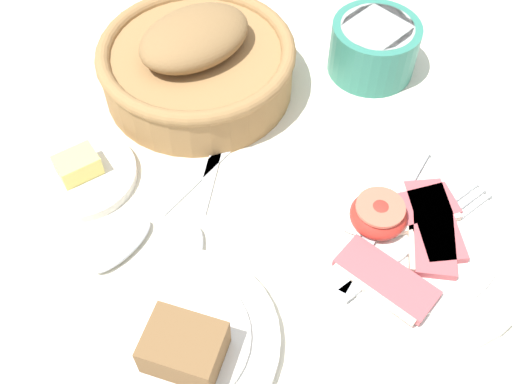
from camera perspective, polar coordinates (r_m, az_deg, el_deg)
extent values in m
plane|color=beige|center=(0.55, 7.74, -6.18)|extent=(3.00, 3.00, 0.00)
cylinder|color=silver|center=(0.57, 13.77, -3.59)|extent=(0.25, 0.25, 0.01)
cylinder|color=silver|center=(0.57, 13.93, -3.15)|extent=(0.18, 0.18, 0.00)
cube|color=#BC5156|center=(0.57, 16.62, -2.62)|extent=(0.06, 0.10, 0.01)
cube|color=beige|center=(0.56, 15.09, -2.75)|extent=(0.03, 0.08, 0.01)
cube|color=#BC5156|center=(0.53, 12.29, -8.02)|extent=(0.07, 0.09, 0.01)
cube|color=beige|center=(0.52, 11.32, -9.21)|extent=(0.05, 0.08, 0.01)
cube|color=#BC5156|center=(0.57, 14.97, -1.49)|extent=(0.08, 0.04, 0.01)
cube|color=beige|center=(0.57, 15.67, -2.74)|extent=(0.07, 0.02, 0.01)
cube|color=#BC5156|center=(0.56, 16.58, -4.81)|extent=(0.06, 0.07, 0.01)
cube|color=beige|center=(0.55, 14.96, -4.64)|extent=(0.04, 0.06, 0.01)
ellipsoid|color=red|center=(0.55, 11.57, -2.16)|extent=(0.05, 0.05, 0.03)
cylinder|color=#DB664C|center=(0.54, 11.78, -1.43)|extent=(0.04, 0.04, 0.00)
ellipsoid|color=white|center=(0.57, 10.66, -1.55)|extent=(0.07, 0.06, 0.01)
ellipsoid|color=yellow|center=(0.56, 11.23, -1.03)|extent=(0.02, 0.02, 0.01)
cube|color=silver|center=(0.54, 12.34, -6.58)|extent=(0.11, 0.04, 0.00)
cube|color=silver|center=(0.58, 17.39, -2.54)|extent=(0.03, 0.02, 0.00)
cube|color=silver|center=(0.59, 20.23, -1.18)|extent=(0.04, 0.02, 0.00)
cube|color=silver|center=(0.60, 19.66, -0.69)|extent=(0.04, 0.02, 0.00)
cube|color=silver|center=(0.60, 19.10, -0.21)|extent=(0.04, 0.02, 0.00)
cube|color=silver|center=(0.54, 10.41, -5.00)|extent=(0.09, 0.07, 0.00)
cube|color=#9EA0A5|center=(0.60, 14.10, 1.56)|extent=(0.07, 0.06, 0.00)
cylinder|color=silver|center=(0.51, -7.57, -13.92)|extent=(0.17, 0.17, 0.01)
cylinder|color=silver|center=(0.50, -7.67, -13.57)|extent=(0.12, 0.12, 0.00)
cube|color=brown|center=(0.48, -6.87, -14.48)|extent=(0.08, 0.07, 0.03)
cylinder|color=#337F6B|center=(0.70, 11.12, 13.29)|extent=(0.10, 0.10, 0.06)
cylinder|color=white|center=(0.69, 11.48, 14.97)|extent=(0.08, 0.08, 0.01)
cylinder|color=olive|center=(0.67, -5.56, 11.49)|extent=(0.21, 0.21, 0.05)
torus|color=olive|center=(0.66, -5.74, 13.19)|extent=(0.21, 0.21, 0.02)
ellipsoid|color=olive|center=(0.64, -5.87, 14.41)|extent=(0.15, 0.12, 0.04)
cylinder|color=silver|center=(0.62, -16.28, 1.55)|extent=(0.11, 0.11, 0.01)
cube|color=#F4E06B|center=(0.61, -16.62, 2.48)|extent=(0.05, 0.04, 0.02)
cube|color=silver|center=(0.61, -4.31, 2.06)|extent=(0.07, 0.10, 0.01)
ellipsoid|color=silver|center=(0.55, -6.59, -6.18)|extent=(0.06, 0.07, 0.01)
cube|color=silver|center=(0.60, -5.66, 1.47)|extent=(0.10, 0.07, 0.01)
ellipsoid|color=silver|center=(0.56, -12.65, -4.98)|extent=(0.07, 0.06, 0.01)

